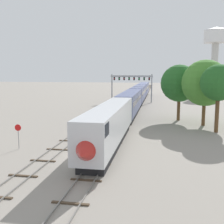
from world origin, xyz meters
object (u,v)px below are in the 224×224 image
object	(u,v)px
water_tower	(216,42)
trackside_tree_mid	(219,83)
trackside_tree_left	(179,83)
signal_gantry	(132,81)
stop_sign	(18,133)
passenger_train	(135,98)
trackside_tree_right	(205,83)

from	to	relation	value
water_tower	trackside_tree_mid	size ratio (longest dim) A/B	2.65
water_tower	trackside_tree_left	world-z (taller)	water_tower
signal_gantry	stop_sign	size ratio (longest dim) A/B	4.20
passenger_train	trackside_tree_right	distance (m)	23.81
trackside_tree_left	trackside_tree_mid	xyz separation A→B (m)	(4.79, -9.36, 0.47)
stop_sign	trackside_tree_left	world-z (taller)	trackside_tree_left
water_tower	trackside_tree_mid	bearing A→B (deg)	-99.95
signal_gantry	passenger_train	bearing A→B (deg)	-80.06
signal_gantry	water_tower	size ratio (longest dim) A/B	0.46
water_tower	trackside_tree_right	world-z (taller)	water_tower
stop_sign	trackside_tree_mid	world-z (taller)	trackside_tree_mid
passenger_train	trackside_tree_left	world-z (taller)	trackside_tree_left
signal_gantry	trackside_tree_left	xyz separation A→B (m)	(11.45, -28.04, 0.67)
trackside_tree_mid	trackside_tree_right	world-z (taller)	trackside_tree_right
water_tower	stop_sign	world-z (taller)	water_tower
passenger_train	signal_gantry	size ratio (longest dim) A/B	7.52
passenger_train	trackside_tree_left	xyz separation A→B (m)	(9.20, -15.20, 4.11)
trackside_tree_left	trackside_tree_mid	world-z (taller)	trackside_tree_left
water_tower	trackside_tree_right	xyz separation A→B (m)	(-13.96, -68.45, -13.25)
water_tower	stop_sign	bearing A→B (deg)	-113.08
signal_gantry	trackside_tree_left	world-z (taller)	trackside_tree_left
trackside_tree_left	trackside_tree_right	distance (m)	5.70
trackside_tree_mid	signal_gantry	bearing A→B (deg)	113.47
signal_gantry	trackside_tree_mid	bearing A→B (deg)	-66.53
signal_gantry	stop_sign	bearing A→B (deg)	-98.73
trackside_tree_right	passenger_train	bearing A→B (deg)	123.52
passenger_train	signal_gantry	xyz separation A→B (m)	(-2.25, 12.84, 3.44)
passenger_train	trackside_tree_mid	bearing A→B (deg)	-60.34
water_tower	stop_sign	distance (m)	95.86
signal_gantry	trackside_tree_mid	world-z (taller)	trackside_tree_mid
passenger_train	trackside_tree_right	size ratio (longest dim) A/B	8.49
passenger_train	signal_gantry	distance (m)	13.48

